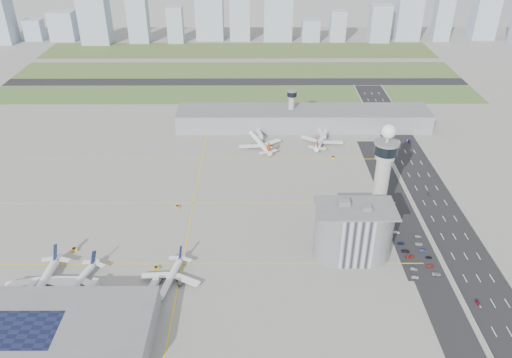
{
  "coord_description": "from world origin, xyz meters",
  "views": [
    {
      "loc": [
        -1.09,
        -238.43,
        174.5
      ],
      "look_at": [
        0.0,
        35.0,
        15.0
      ],
      "focal_mm": 35.0,
      "sensor_mm": 36.0,
      "label": 1
    }
  ],
  "objects_px": {
    "car_lot_3": "(406,251)",
    "car_hw_0": "(478,302)",
    "car_lot_1": "(414,269)",
    "car_hw_4": "(373,111)",
    "car_lot_2": "(410,256)",
    "car_hw_1": "(430,194)",
    "airplane_far_b": "(322,136)",
    "tug_4": "(271,146)",
    "control_tower": "(383,172)",
    "airplane_near_c": "(170,275)",
    "car_lot_9": "(423,250)",
    "jet_bridge_near_2": "(147,302)",
    "jet_bridge_near_1": "(84,302)",
    "secondary_tower": "(292,105)",
    "airplane_far_a": "(260,140)",
    "car_lot_10": "(419,244)",
    "car_lot_11": "(418,236)",
    "airplane_near_b": "(76,280)",
    "jet_bridge_far_1": "(319,132)",
    "car_lot_5": "(397,232)",
    "car_lot_6": "(437,274)",
    "tug_0": "(74,249)",
    "tug_1": "(156,268)",
    "tug_5": "(333,157)",
    "car_lot_8": "(429,257)",
    "car_hw_2": "(409,141)",
    "tug_3": "(177,206)",
    "admin_building": "(353,232)",
    "tug_2": "(169,274)",
    "car_lot_7": "(430,266)",
    "car_lot_4": "(401,243)",
    "jet_bridge_near_0": "(22,302)",
    "airplane_near_a": "(40,281)",
    "car_lot_0": "(415,277)"
  },
  "relations": [
    {
      "from": "airplane_near_c",
      "to": "tug_4",
      "type": "height_order",
      "value": "airplane_near_c"
    },
    {
      "from": "car_lot_8",
      "to": "tug_5",
      "type": "bearing_deg",
      "value": 17.51
    },
    {
      "from": "airplane_near_c",
      "to": "car_lot_1",
      "type": "height_order",
      "value": "airplane_near_c"
    },
    {
      "from": "jet_bridge_near_0",
      "to": "car_lot_1",
      "type": "xyz_separation_m",
      "value": [
        196.39,
        25.83,
        -2.22
      ]
    },
    {
      "from": "jet_bridge_near_0",
      "to": "car_lot_7",
      "type": "height_order",
      "value": "jet_bridge_near_0"
    },
    {
      "from": "secondary_tower",
      "to": "jet_bridge_far_1",
      "type": "relative_size",
      "value": 2.28
    },
    {
      "from": "car_lot_1",
      "to": "secondary_tower",
      "type": "bearing_deg",
      "value": 25.91
    },
    {
      "from": "car_lot_1",
      "to": "control_tower",
      "type": "bearing_deg",
      "value": 24.6
    },
    {
      "from": "car_lot_0",
      "to": "car_lot_1",
      "type": "xyz_separation_m",
      "value": [
        1.2,
        6.41,
        -0.01
      ]
    },
    {
      "from": "jet_bridge_near_2",
      "to": "car_lot_10",
      "type": "relative_size",
      "value": 3.24
    },
    {
      "from": "admin_building",
      "to": "car_hw_4",
      "type": "relative_size",
      "value": 11.38
    },
    {
      "from": "airplane_far_a",
      "to": "car_hw_4",
      "type": "xyz_separation_m",
      "value": [
        103.69,
        71.14,
        -5.16
      ]
    },
    {
      "from": "secondary_tower",
      "to": "tug_4",
      "type": "relative_size",
      "value": 9.32
    },
    {
      "from": "secondary_tower",
      "to": "airplane_far_a",
      "type": "xyz_separation_m",
      "value": [
        -26.67,
        -38.7,
        -13.01
      ]
    },
    {
      "from": "tug_4",
      "to": "car_lot_11",
      "type": "distance_m",
      "value": 142.28
    },
    {
      "from": "car_lot_2",
      "to": "car_hw_1",
      "type": "relative_size",
      "value": 1.25
    },
    {
      "from": "airplane_far_a",
      "to": "car_lot_10",
      "type": "relative_size",
      "value": 9.58
    },
    {
      "from": "tug_4",
      "to": "car_hw_1",
      "type": "distance_m",
      "value": 124.43
    },
    {
      "from": "airplane_far_a",
      "to": "car_lot_4",
      "type": "relative_size",
      "value": 10.81
    },
    {
      "from": "airplane_far_b",
      "to": "tug_4",
      "type": "height_order",
      "value": "airplane_far_b"
    },
    {
      "from": "tug_0",
      "to": "airplane_far_b",
      "type": "bearing_deg",
      "value": 121.44
    },
    {
      "from": "jet_bridge_far_1",
      "to": "car_hw_1",
      "type": "height_order",
      "value": "jet_bridge_far_1"
    },
    {
      "from": "airplane_near_b",
      "to": "tug_1",
      "type": "distance_m",
      "value": 40.18
    },
    {
      "from": "car_lot_9",
      "to": "car_hw_2",
      "type": "bearing_deg",
      "value": -7.71
    },
    {
      "from": "airplane_near_b",
      "to": "car_lot_1",
      "type": "relative_size",
      "value": 9.76
    },
    {
      "from": "airplane_far_b",
      "to": "car_hw_1",
      "type": "xyz_separation_m",
      "value": [
        61.89,
        -78.43,
        -5.05
      ]
    },
    {
      "from": "control_tower",
      "to": "car_lot_2",
      "type": "bearing_deg",
      "value": -69.68
    },
    {
      "from": "tug_5",
      "to": "car_lot_1",
      "type": "height_order",
      "value": "tug_5"
    },
    {
      "from": "airplane_far_a",
      "to": "car_lot_6",
      "type": "height_order",
      "value": "airplane_far_a"
    },
    {
      "from": "car_lot_3",
      "to": "car_hw_0",
      "type": "bearing_deg",
      "value": -145.4
    },
    {
      "from": "control_tower",
      "to": "jet_bridge_near_2",
      "type": "distance_m",
      "value": 146.36
    },
    {
      "from": "jet_bridge_far_1",
      "to": "car_lot_8",
      "type": "xyz_separation_m",
      "value": [
        42.08,
        -157.53,
        -2.28
      ]
    },
    {
      "from": "tug_4",
      "to": "car_lot_9",
      "type": "xyz_separation_m",
      "value": [
        80.85,
        -129.2,
        -0.36
      ]
    },
    {
      "from": "airplane_near_b",
      "to": "jet_bridge_far_1",
      "type": "relative_size",
      "value": 2.66
    },
    {
      "from": "car_lot_9",
      "to": "jet_bridge_near_2",
      "type": "bearing_deg",
      "value": 110.38
    },
    {
      "from": "car_lot_11",
      "to": "car_hw_0",
      "type": "bearing_deg",
      "value": -160.14
    },
    {
      "from": "secondary_tower",
      "to": "tug_2",
      "type": "xyz_separation_m",
      "value": [
        -75.82,
        -189.08,
        -17.78
      ]
    },
    {
      "from": "tug_0",
      "to": "tug_1",
      "type": "xyz_separation_m",
      "value": [
        48.22,
        -15.9,
        -0.11
      ]
    },
    {
      "from": "secondary_tower",
      "to": "tug_4",
      "type": "xyz_separation_m",
      "value": [
        -18.17,
        -40.35,
        -17.81
      ]
    },
    {
      "from": "car_lot_1",
      "to": "car_hw_4",
      "type": "height_order",
      "value": "same"
    },
    {
      "from": "tug_3",
      "to": "airplane_far_a",
      "type": "bearing_deg",
      "value": 17.41
    },
    {
      "from": "jet_bridge_near_1",
      "to": "car_lot_9",
      "type": "bearing_deg",
      "value": -66.72
    },
    {
      "from": "car_lot_1",
      "to": "car_lot_9",
      "type": "xyz_separation_m",
      "value": [
        9.29,
        15.62,
        0.0
      ]
    },
    {
      "from": "airplane_near_a",
      "to": "car_lot_0",
      "type": "height_order",
      "value": "airplane_near_a"
    },
    {
      "from": "tug_3",
      "to": "car_lot_1",
      "type": "distance_m",
      "value": 146.22
    },
    {
      "from": "tug_4",
      "to": "control_tower",
      "type": "bearing_deg",
      "value": 127.57
    },
    {
      "from": "car_lot_7",
      "to": "car_lot_4",
      "type": "bearing_deg",
      "value": 19.48
    },
    {
      "from": "jet_bridge_near_1",
      "to": "car_hw_4",
      "type": "height_order",
      "value": "jet_bridge_near_1"
    },
    {
      "from": "car_lot_3",
      "to": "car_lot_11",
      "type": "bearing_deg",
      "value": -36.57
    },
    {
      "from": "car_lot_5",
      "to": "car_lot_6",
      "type": "height_order",
      "value": "car_lot_6"
    }
  ]
}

